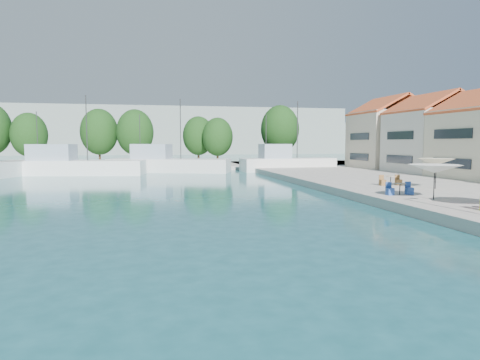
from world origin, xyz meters
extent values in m
cube|color=#9C978D|center=(-8.00, 67.00, 0.30)|extent=(90.00, 16.00, 0.60)
cube|color=gray|center=(-30.00, 160.00, 8.00)|extent=(180.00, 40.00, 16.00)
cube|color=gray|center=(40.00, 180.00, 6.00)|extent=(140.00, 40.00, 12.00)
cube|color=silver|center=(24.00, 42.00, 4.10)|extent=(8.00, 8.50, 7.00)
pyramid|color=#BD5D2A|center=(24.00, 42.00, 9.40)|extent=(8.40, 8.80, 1.80)
cube|color=beige|center=(24.00, 51.00, 4.35)|extent=(8.60, 8.50, 7.50)
pyramid|color=#BD5D2A|center=(24.00, 51.00, 9.90)|extent=(9.00, 8.80, 1.80)
cube|color=white|center=(-16.99, 54.13, 0.70)|extent=(17.60, 7.10, 2.20)
cube|color=#92A5B5|center=(-19.52, 54.54, 2.80)|extent=(5.61, 4.19, 2.00)
cylinder|color=#2D2D2D|center=(-15.30, 53.86, 5.80)|extent=(0.12, 0.12, 8.00)
cylinder|color=#2D2D2D|center=(-21.21, 54.81, 4.80)|extent=(0.10, 0.10, 6.00)
cube|color=silver|center=(-5.19, 56.74, 0.70)|extent=(16.76, 9.46, 2.20)
cube|color=#92A5B5|center=(-7.49, 57.56, 2.80)|extent=(5.70, 4.71, 2.00)
cylinder|color=#2D2D2D|center=(-3.66, 56.19, 5.80)|extent=(0.12, 0.12, 8.00)
cylinder|color=#2D2D2D|center=(-9.03, 58.11, 4.80)|extent=(0.10, 0.10, 6.00)
cube|color=silver|center=(11.33, 55.69, 0.70)|extent=(13.64, 4.60, 2.20)
cube|color=#92A5B5|center=(9.33, 55.52, 2.80)|extent=(4.23, 3.01, 2.00)
cylinder|color=#2D2D2D|center=(12.66, 55.80, 5.80)|extent=(0.12, 0.12, 8.00)
cylinder|color=#2D2D2D|center=(8.00, 55.41, 4.80)|extent=(0.10, 0.10, 6.00)
cylinder|color=#3F2B19|center=(-25.61, 68.34, 2.36)|extent=(0.36, 0.36, 3.52)
ellipsoid|color=#173711|center=(-25.61, 68.34, 5.17)|extent=(5.35, 5.35, 6.69)
cylinder|color=#3F2B19|center=(-15.83, 71.65, 2.58)|extent=(0.36, 0.36, 3.96)
ellipsoid|color=#173711|center=(-15.83, 71.65, 5.75)|extent=(6.02, 6.02, 7.53)
cylinder|color=#3F2B19|center=(-10.04, 69.34, 2.54)|extent=(0.36, 0.36, 3.88)
ellipsoid|color=#173711|center=(-10.04, 69.34, 5.65)|extent=(5.90, 5.90, 7.38)
cylinder|color=#3F2B19|center=(0.42, 71.70, 2.35)|extent=(0.36, 0.36, 3.50)
ellipsoid|color=#173711|center=(0.42, 71.70, 5.16)|extent=(5.33, 5.33, 6.66)
cylinder|color=#3F2B19|center=(3.26, 68.51, 2.27)|extent=(0.36, 0.36, 3.34)
ellipsoid|color=#173711|center=(3.26, 68.51, 4.95)|extent=(5.08, 5.08, 6.35)
cylinder|color=#3F2B19|center=(14.55, 70.28, 2.80)|extent=(0.36, 0.36, 4.40)
ellipsoid|color=#173711|center=(14.55, 70.28, 6.32)|extent=(6.69, 6.69, 8.36)
cylinder|color=black|center=(8.87, 20.64, 1.64)|extent=(0.06, 0.06, 2.09)
cone|color=white|center=(8.87, 20.64, 2.44)|extent=(3.11, 3.11, 0.50)
cylinder|color=black|center=(12.82, 25.85, 1.72)|extent=(0.06, 0.06, 2.24)
cone|color=beige|center=(12.82, 25.85, 2.59)|extent=(2.61, 2.61, 0.50)
cylinder|color=black|center=(8.19, 23.11, 0.97)|extent=(0.06, 0.06, 0.74)
cylinder|color=tan|center=(8.19, 23.11, 1.34)|extent=(0.70, 0.70, 0.04)
cube|color=#264B9B|center=(8.89, 23.11, 0.83)|extent=(0.42, 0.42, 0.46)
cube|color=#264B9B|center=(7.49, 23.11, 0.83)|extent=(0.42, 0.42, 0.46)
cylinder|color=black|center=(11.01, 28.86, 0.97)|extent=(0.06, 0.06, 0.74)
cylinder|color=tan|center=(11.01, 28.86, 1.34)|extent=(0.70, 0.70, 0.04)
cube|color=brown|center=(11.71, 28.86, 0.83)|extent=(0.42, 0.42, 0.46)
cube|color=brown|center=(10.31, 28.86, 0.83)|extent=(0.42, 0.42, 0.46)
camera|label=1|loc=(-7.62, -1.77, 3.98)|focal=32.00mm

